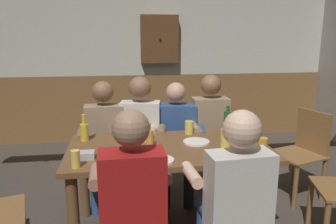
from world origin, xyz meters
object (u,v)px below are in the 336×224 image
object	(u,v)px
pint_glass_1	(241,131)
pint_glass_7	(104,159)
person_3	(211,130)
pint_glass_3	(147,132)
person_4	(132,197)
chair_empty_near_right	(303,151)
plate_1	(160,160)
person_2	(176,135)
plate_0	(196,142)
pint_glass_0	(226,138)
person_5	(234,191)
wall_dart_cabinet	(159,39)
pint_glass_2	(150,138)
person_1	(140,132)
person_0	(105,137)
dining_table	(169,160)
condiment_caddy	(85,155)
bottle_1	(84,131)
pint_glass_5	(189,127)
bottle_0	(227,121)
pint_glass_4	(263,145)
pint_glass_6	(76,159)

from	to	relation	value
pint_glass_1	pint_glass_7	size ratio (longest dim) A/B	1.14
person_3	pint_glass_3	xyz separation A→B (m)	(-0.70, -0.49, 0.16)
pint_glass_3	person_4	bearing A→B (deg)	-101.07
chair_empty_near_right	plate_1	size ratio (longest dim) A/B	4.39
person_2	plate_1	xyz separation A→B (m)	(-0.28, -0.96, 0.12)
person_3	plate_1	xyz separation A→B (m)	(-0.64, -0.96, 0.09)
plate_0	pint_glass_0	size ratio (longest dim) A/B	1.44
person_4	person_5	distance (m)	0.63
person_3	wall_dart_cabinet	size ratio (longest dim) A/B	1.76
pint_glass_2	person_1	bearing A→B (deg)	93.68
person_0	person_4	world-z (taller)	person_4
wall_dart_cabinet	dining_table	bearing A→B (deg)	-95.26
pint_glass_2	person_5	bearing A→B (deg)	-56.25
pint_glass_1	pint_glass_2	world-z (taller)	pint_glass_2
chair_empty_near_right	pint_glass_0	world-z (taller)	pint_glass_0
person_3	pint_glass_1	distance (m)	0.54
condiment_caddy	bottle_1	size ratio (longest dim) A/B	0.62
pint_glass_5	person_4	bearing A→B (deg)	-119.51
plate_1	condiment_caddy	bearing A→B (deg)	166.16
bottle_0	pint_glass_5	distance (m)	0.36
person_0	person_4	xyz separation A→B (m)	(0.21, -1.30, 0.02)
person_1	pint_glass_2	size ratio (longest dim) A/B	9.46
dining_table	pint_glass_2	bearing A→B (deg)	168.20
person_5	pint_glass_5	world-z (taller)	person_5
bottle_0	person_2	bearing A→B (deg)	141.28
pint_glass_2	wall_dart_cabinet	world-z (taller)	wall_dart_cabinet
dining_table	pint_glass_4	world-z (taller)	pint_glass_4
pint_glass_4	pint_glass_5	world-z (taller)	pint_glass_5
person_3	person_4	world-z (taller)	person_3
pint_glass_1	person_0	bearing A→B (deg)	157.31
condiment_caddy	pint_glass_3	distance (m)	0.59
condiment_caddy	pint_glass_2	xyz separation A→B (m)	(0.49, 0.21, 0.04)
person_0	pint_glass_3	size ratio (longest dim) A/B	7.47
person_0	wall_dart_cabinet	world-z (taller)	wall_dart_cabinet
pint_glass_3	plate_1	bearing A→B (deg)	-83.56
person_1	person_2	bearing A→B (deg)	-172.65
person_3	bottle_0	world-z (taller)	person_3
dining_table	chair_empty_near_right	bearing A→B (deg)	17.70
pint_glass_3	pint_glass_6	size ratio (longest dim) A/B	1.33
chair_empty_near_right	condiment_caddy	xyz separation A→B (m)	(-2.07, -0.63, 0.30)
person_4	pint_glass_2	bearing A→B (deg)	74.75
condiment_caddy	person_4	bearing A→B (deg)	-56.50
person_1	pint_glass_1	bearing A→B (deg)	157.80
person_2	pint_glass_6	distance (m)	1.31
bottle_0	pint_glass_2	bearing A→B (deg)	-158.64
person_4	pint_glass_4	size ratio (longest dim) A/B	10.94
dining_table	pint_glass_3	bearing A→B (deg)	134.34
bottle_0	pint_glass_0	xyz separation A→B (m)	(-0.15, -0.41, -0.03)
person_2	pint_glass_0	size ratio (longest dim) A/B	7.68
pint_glass_2	pint_glass_1	bearing A→B (deg)	8.42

